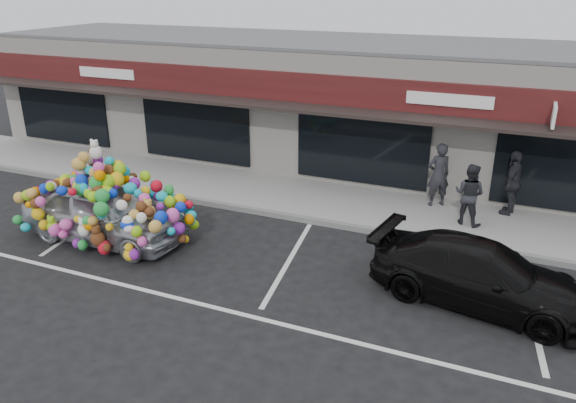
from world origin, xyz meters
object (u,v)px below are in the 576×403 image
at_px(toy_car, 103,206).
at_px(pedestrian_c, 513,183).
at_px(black_sedan, 481,275).
at_px(pedestrian_a, 438,175).
at_px(pedestrian_b, 469,194).

xyz_separation_m(toy_car, pedestrian_c, (9.51, 5.56, 0.14)).
height_order(black_sedan, pedestrian_a, pedestrian_a).
relative_size(black_sedan, pedestrian_a, 2.43).
bearing_deg(pedestrian_a, pedestrian_b, 101.88).
distance_m(black_sedan, pedestrian_b, 3.84).
bearing_deg(toy_car, pedestrian_a, -53.84).
bearing_deg(pedestrian_a, toy_car, 3.51).
relative_size(toy_car, pedestrian_b, 2.79).
xyz_separation_m(toy_car, pedestrian_a, (7.51, 5.39, 0.16)).
bearing_deg(pedestrian_c, black_sedan, 10.89).
xyz_separation_m(pedestrian_a, pedestrian_c, (2.00, 0.16, -0.01)).
relative_size(pedestrian_a, pedestrian_c, 1.01).
bearing_deg(pedestrian_c, pedestrian_b, -26.19).
height_order(toy_car, black_sedan, toy_car).
bearing_deg(toy_car, pedestrian_c, -59.23).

